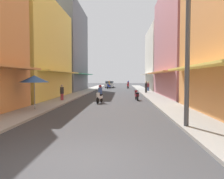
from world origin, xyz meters
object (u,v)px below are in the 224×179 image
at_px(pedestrian_far, 146,87).
at_px(utility_pole, 187,52).
at_px(motorbike_maroon, 137,95).
at_px(motorbike_blue, 109,85).
at_px(motorbike_red, 128,85).
at_px(pedestrian_midway, 62,93).
at_px(pedestrian_foreground, 148,86).
at_px(motorbike_white, 100,95).
at_px(parked_car, 110,84).
at_px(vendor_umbrella, 34,79).

distance_m(pedestrian_far, utility_pole, 21.31).
height_order(motorbike_maroon, pedestrian_far, pedestrian_far).
distance_m(motorbike_blue, pedestrian_far, 13.95).
xyz_separation_m(motorbike_red, pedestrian_midway, (-6.72, -24.99, 0.08)).
height_order(motorbike_red, pedestrian_foreground, pedestrian_foreground).
bearing_deg(utility_pole, motorbike_white, 116.85).
bearing_deg(parked_car, utility_pole, -81.79).
bearing_deg(pedestrian_foreground, pedestrian_midway, -122.55).
distance_m(motorbike_red, motorbike_white, 26.34).
bearing_deg(motorbike_blue, parked_car, 91.45).
bearing_deg(vendor_umbrella, parked_car, 85.12).
distance_m(motorbike_blue, pedestrian_foreground, 10.61).
height_order(motorbike_maroon, utility_pole, utility_pole).
height_order(motorbike_blue, vendor_umbrella, vendor_umbrella).
relative_size(motorbike_red, parked_car, 0.43).
bearing_deg(motorbike_red, vendor_umbrella, -102.54).
distance_m(motorbike_maroon, vendor_umbrella, 10.33).
bearing_deg(motorbike_white, parked_car, 91.69).
bearing_deg(utility_pole, motorbike_maroon, 96.56).
distance_m(pedestrian_foreground, utility_pole, 25.76).
distance_m(motorbike_white, pedestrian_far, 12.97).
distance_m(motorbike_blue, parked_car, 4.89).
relative_size(motorbike_white, parked_car, 0.43).
distance_m(motorbike_white, pedestrian_foreground, 17.41).
relative_size(parked_car, pedestrian_midway, 2.69).
bearing_deg(utility_pole, pedestrian_foreground, 87.01).
bearing_deg(vendor_umbrella, motorbike_blue, 84.07).
bearing_deg(pedestrian_midway, motorbike_maroon, 11.41).
bearing_deg(motorbike_red, motorbike_blue, -156.21).
bearing_deg(motorbike_blue, vendor_umbrella, -95.93).
xyz_separation_m(motorbike_maroon, utility_pole, (1.37, -11.88, 2.76)).
height_order(pedestrian_far, utility_pole, utility_pole).
distance_m(motorbike_red, pedestrian_foreground, 10.28).
relative_size(motorbike_blue, utility_pole, 0.28).
xyz_separation_m(motorbike_white, pedestrian_foreground, (6.05, 16.32, 0.21)).
relative_size(motorbike_red, motorbike_white, 1.00).
relative_size(pedestrian_midway, pedestrian_far, 0.93).
bearing_deg(motorbike_blue, motorbike_red, 23.79).
relative_size(motorbike_blue, pedestrian_foreground, 1.08).
height_order(motorbike_white, parked_car, motorbike_white).
bearing_deg(pedestrian_far, utility_pole, -91.44).
bearing_deg(motorbike_red, pedestrian_far, -81.47).
height_order(motorbike_blue, motorbike_maroon, motorbike_blue).
bearing_deg(utility_pole, parked_car, 98.21).
xyz_separation_m(motorbike_white, motorbike_maroon, (3.34, 2.57, -0.20)).
height_order(pedestrian_midway, pedestrian_foreground, pedestrian_foreground).
bearing_deg(pedestrian_foreground, motorbike_blue, 129.82).
bearing_deg(parked_car, pedestrian_midway, -95.58).
xyz_separation_m(motorbike_blue, pedestrian_foreground, (6.79, -8.15, 0.21)).
bearing_deg(utility_pole, pedestrian_far, 88.56).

